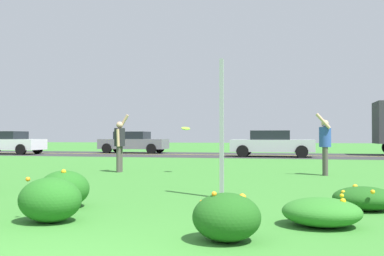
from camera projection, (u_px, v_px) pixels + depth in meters
The scene contains 15 objects.
ground_plane at pixel (229, 170), 14.41m from camera, with size 120.00×120.00×0.00m, color #387A2D.
highway_strip at pixel (256, 155), 25.77m from camera, with size 120.00×7.52×0.01m, color #2D2D30.
highway_center_stripe at pixel (256, 155), 25.77m from camera, with size 120.00×0.16×0.00m, color yellow.
daylily_clump_front_left at pixel (50, 200), 5.74m from camera, with size 0.84×0.73×0.59m.
daylily_clump_front_center at pixel (322, 212), 5.49m from camera, with size 0.99×0.87×0.40m.
daylily_clump_front_right at pixel (227, 217), 4.70m from camera, with size 0.75×0.71×0.55m.
daylily_clump_near_camera at pixel (364, 198), 6.67m from camera, with size 0.95×0.84×0.39m.
daylily_clump_mid_right at pixel (64, 189), 6.91m from camera, with size 0.79×0.84×0.62m.
sign_post_near_path at pixel (222, 128), 7.99m from camera, with size 0.07×0.10×2.57m.
person_thrower_dark_shirt at pixel (120, 142), 13.77m from camera, with size 0.40×0.49×1.85m.
person_catcher_blue_shirt at pixel (325, 142), 12.62m from camera, with size 0.45×0.50×1.81m.
frisbee_lime at pixel (186, 128), 13.41m from camera, with size 0.28×0.27×0.13m.
car_white_leftmost at pixel (8, 142), 27.60m from camera, with size 4.50×2.00×1.45m.
car_gray_center_left at pixel (133, 142), 29.29m from camera, with size 4.50×2.00×1.45m.
car_silver_center_right at pixel (272, 143), 23.92m from camera, with size 4.50×2.00×1.45m.
Camera 1 is at (2.00, -2.69, 1.14)m, focal length 40.55 mm.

